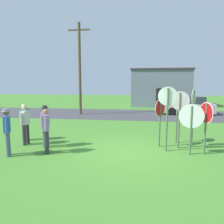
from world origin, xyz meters
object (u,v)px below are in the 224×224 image
at_px(stop_sign_far_back, 160,115).
at_px(stop_sign_low_front, 177,114).
at_px(person_on_left, 7,129).
at_px(parked_car_on_street, 188,106).
at_px(utility_pole, 80,67).
at_px(person_in_teal, 46,128).
at_px(stop_sign_leaning_right, 191,121).
at_px(person_in_blue, 45,124).
at_px(stop_sign_nearest, 167,108).
at_px(stop_sign_rear_left, 193,108).
at_px(stop_sign_rear_right, 206,119).
at_px(person_with_sunhat, 25,123).
at_px(person_near_signs, 25,120).
at_px(stop_sign_tallest, 180,110).

relative_size(stop_sign_far_back, stop_sign_low_front, 1.04).
bearing_deg(person_on_left, parked_car_on_street, 54.58).
bearing_deg(utility_pole, person_in_teal, -80.52).
xyz_separation_m(stop_sign_leaning_right, stop_sign_low_front, (-0.27, 1.56, 0.01)).
bearing_deg(person_in_blue, person_in_teal, -62.86).
xyz_separation_m(parked_car_on_street, person_in_blue, (-7.75, -10.90, 0.30)).
relative_size(stop_sign_far_back, person_on_left, 1.15).
distance_m(parked_car_on_street, stop_sign_nearest, 11.19).
bearing_deg(person_in_blue, parked_car_on_street, 54.59).
relative_size(stop_sign_rear_left, person_in_blue, 1.38).
distance_m(person_on_left, person_in_teal, 1.35).
bearing_deg(stop_sign_far_back, stop_sign_rear_left, 5.86).
bearing_deg(stop_sign_rear_left, stop_sign_rear_right, -73.55).
height_order(stop_sign_leaning_right, stop_sign_rear_left, stop_sign_rear_left).
relative_size(stop_sign_rear_left, person_in_teal, 1.42).
bearing_deg(person_in_blue, stop_sign_leaning_right, -1.29).
distance_m(stop_sign_far_back, stop_sign_rear_left, 1.35).
bearing_deg(person_in_blue, stop_sign_nearest, 1.53).
relative_size(utility_pole, stop_sign_rear_right, 3.86).
relative_size(stop_sign_rear_left, stop_sign_rear_right, 1.23).
bearing_deg(stop_sign_rear_left, stop_sign_low_front, 132.86).
relative_size(parked_car_on_street, person_with_sunhat, 2.55).
bearing_deg(stop_sign_low_front, stop_sign_leaning_right, -80.17).
height_order(stop_sign_far_back, person_in_blue, stop_sign_far_back).
xyz_separation_m(person_near_signs, person_with_sunhat, (0.42, -0.65, 0.00)).
bearing_deg(utility_pole, person_with_sunhat, -88.08).
height_order(person_near_signs, person_in_teal, same).
distance_m(stop_sign_rear_right, person_near_signs, 7.73).
bearing_deg(stop_sign_rear_right, stop_sign_far_back, 154.25).
bearing_deg(stop_sign_rear_left, parked_car_on_street, 79.97).
relative_size(person_on_left, person_in_teal, 1.03).
relative_size(parked_car_on_street, stop_sign_nearest, 1.72).
bearing_deg(stop_sign_rear_left, person_on_left, -163.07).
xyz_separation_m(parked_car_on_street, stop_sign_low_front, (-2.31, -9.47, 0.60)).
distance_m(stop_sign_leaning_right, stop_sign_nearest, 0.97).
height_order(person_on_left, person_with_sunhat, person_on_left).
relative_size(person_near_signs, person_in_teal, 1.00).
xyz_separation_m(stop_sign_rear_left, stop_sign_nearest, (-1.10, -0.72, 0.09)).
height_order(stop_sign_tallest, stop_sign_nearest, stop_sign_nearest).
bearing_deg(stop_sign_rear_right, stop_sign_tallest, 140.19).
bearing_deg(stop_sign_nearest, stop_sign_far_back, 110.41).
distance_m(stop_sign_far_back, person_on_left, 5.87).
relative_size(stop_sign_rear_left, person_with_sunhat, 1.42).
distance_m(stop_sign_low_front, person_in_teal, 5.51).
distance_m(stop_sign_leaning_right, person_with_sunhat, 6.73).
xyz_separation_m(stop_sign_rear_right, person_near_signs, (-7.66, 0.91, -0.38)).
bearing_deg(parked_car_on_street, stop_sign_rear_right, -97.86).
height_order(stop_sign_leaning_right, person_on_left, stop_sign_leaning_right).
relative_size(stop_sign_tallest, stop_sign_far_back, 1.16).
bearing_deg(person_with_sunhat, utility_pole, 91.92).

